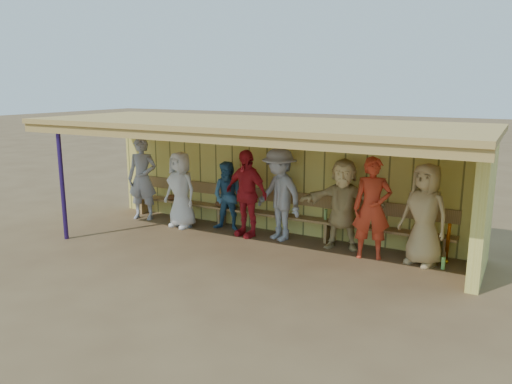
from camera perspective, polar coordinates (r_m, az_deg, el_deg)
ground at (r=10.07m, az=-0.97°, el=-6.22°), size 90.00×90.00×0.00m
player_a at (r=12.19m, az=-12.85°, el=1.50°), size 0.82×0.65×1.97m
player_b at (r=11.35m, az=-8.61°, el=0.27°), size 0.91×0.65×1.73m
player_c at (r=11.01m, az=-3.15°, el=-0.49°), size 0.83×0.70×1.54m
player_d at (r=10.54m, az=-1.15°, el=-0.15°), size 1.16×0.67×1.86m
player_e at (r=10.29m, az=2.66°, el=-0.29°), size 1.42×1.15×1.92m
player_f at (r=9.87m, az=9.88°, el=-1.37°), size 1.73×0.80×1.79m
player_g at (r=9.42m, az=13.11°, el=-1.82°), size 0.79×0.63×1.90m
player_h at (r=9.34m, az=18.71°, el=-2.46°), size 1.05×0.86×1.84m
dugout_structure at (r=10.09m, az=2.86°, el=3.71°), size 8.80×3.20×2.50m
bench at (r=10.87m, az=1.95°, el=-1.95°), size 7.60×0.34×0.93m
dugout_equipment at (r=11.13m, az=-1.89°, el=-1.81°), size 6.55×0.62×0.80m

